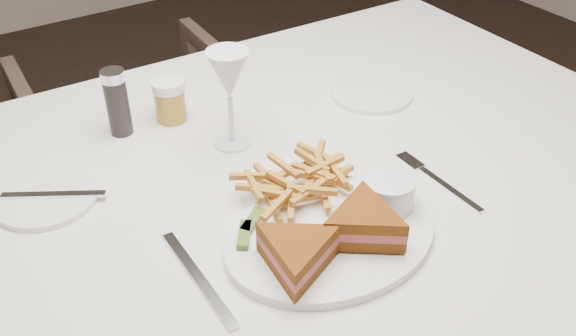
# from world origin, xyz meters

# --- Properties ---
(table) EXTENTS (1.49, 1.02, 0.75)m
(table) POSITION_xyz_m (-0.15, -0.18, 0.38)
(table) COLOR silver
(table) RESTS_ON ground
(chair_far) EXTENTS (0.64, 0.60, 0.62)m
(chair_far) POSITION_xyz_m (-0.07, 0.68, 0.31)
(chair_far) COLOR #49362D
(chair_far) RESTS_ON ground
(table_setting) EXTENTS (0.79, 0.64, 0.18)m
(table_setting) POSITION_xyz_m (-0.16, -0.24, 0.79)
(table_setting) COLOR white
(table_setting) RESTS_ON table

